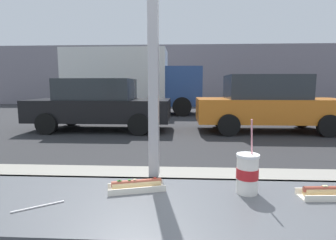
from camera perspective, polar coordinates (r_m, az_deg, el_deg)
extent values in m
plane|color=#2D2D30|center=(9.39, 2.14, -1.43)|extent=(60.00, 60.00, 0.00)
cube|color=#9E998E|center=(3.21, 0.15, -18.52)|extent=(16.00, 2.80, 0.11)
cube|color=#35373A|center=(1.40, -3.19, -12.76)|extent=(2.28, 0.02, 0.02)
cube|color=#9E9EA3|center=(1.40, -3.20, 19.81)|extent=(0.05, 0.08, 1.55)
cube|color=gray|center=(20.35, 2.69, 9.59)|extent=(28.00, 1.20, 4.39)
cylinder|color=white|center=(1.24, 16.70, -11.28)|extent=(0.09, 0.09, 0.16)
cylinder|color=red|center=(1.24, 16.71, -10.92)|extent=(0.10, 0.10, 0.05)
cylinder|color=black|center=(1.22, 16.84, -7.79)|extent=(0.09, 0.09, 0.01)
cylinder|color=white|center=(1.22, 16.86, -7.33)|extent=(0.10, 0.10, 0.01)
cylinder|color=pink|center=(1.20, 17.60, -4.43)|extent=(0.02, 0.04, 0.20)
cube|color=silver|center=(1.36, 31.71, -13.92)|extent=(0.28, 0.10, 0.01)
cube|color=silver|center=(1.39, 30.81, -12.94)|extent=(0.27, 0.03, 0.03)
cylinder|color=tan|center=(1.36, 31.77, -13.01)|extent=(0.24, 0.06, 0.04)
cylinder|color=brown|center=(1.35, 31.81, -12.53)|extent=(0.24, 0.04, 0.03)
cube|color=beige|center=(1.34, 30.90, -12.18)|extent=(0.01, 0.01, 0.01)
cube|color=beige|center=(1.33, 30.50, -12.23)|extent=(0.01, 0.01, 0.01)
cube|color=silver|center=(1.25, -6.75, -14.69)|extent=(0.27, 0.14, 0.01)
cube|color=silver|center=(1.21, -6.57, -14.89)|extent=(0.25, 0.08, 0.03)
cube|color=silver|center=(1.28, -6.94, -13.60)|extent=(0.25, 0.08, 0.03)
cylinder|color=#DBB77A|center=(1.24, -6.77, -13.71)|extent=(0.22, 0.10, 0.04)
cylinder|color=#9E4733|center=(1.24, -6.78, -13.20)|extent=(0.22, 0.09, 0.03)
cube|color=red|center=(1.25, -2.84, -12.46)|extent=(0.01, 0.01, 0.01)
cube|color=#337A2D|center=(1.23, -10.27, -12.82)|extent=(0.01, 0.01, 0.01)
cube|color=#337A2D|center=(1.23, -8.32, -12.75)|extent=(0.01, 0.01, 0.01)
cube|color=#337A2D|center=(1.23, -10.60, -12.83)|extent=(0.01, 0.01, 0.01)
cube|color=beige|center=(1.24, -7.17, -12.70)|extent=(0.01, 0.01, 0.01)
cylinder|color=white|center=(1.20, -26.15, -16.39)|extent=(0.16, 0.11, 0.01)
cube|color=black|center=(8.91, -14.22, 2.14)|extent=(4.47, 1.79, 0.68)
cube|color=#282D33|center=(8.90, -15.06, 6.44)|extent=(2.32, 1.58, 0.66)
cylinder|color=black|center=(9.52, -4.55, 0.61)|extent=(0.64, 0.18, 0.64)
cylinder|color=black|center=(7.76, -6.29, -0.98)|extent=(0.64, 0.18, 0.64)
cylinder|color=black|center=(10.26, -20.08, 0.68)|extent=(0.64, 0.18, 0.64)
cylinder|color=black|center=(8.65, -24.72, -0.75)|extent=(0.64, 0.18, 0.64)
cube|color=orange|center=(8.93, 20.92, 2.01)|extent=(4.51, 1.75, 0.72)
cube|color=#282D33|center=(8.85, 20.14, 6.72)|extent=(2.35, 1.54, 0.73)
cylinder|color=black|center=(10.28, 26.78, 0.34)|extent=(0.64, 0.18, 0.64)
cylinder|color=black|center=(8.72, 31.36, -1.10)|extent=(0.64, 0.18, 0.64)
cylinder|color=black|center=(9.51, 11.15, 0.49)|extent=(0.64, 0.18, 0.64)
cylinder|color=black|center=(7.79, 12.93, -1.09)|extent=(0.64, 0.18, 0.64)
cube|color=silver|center=(13.92, -10.93, 8.97)|extent=(5.06, 2.20, 2.79)
cube|color=navy|center=(13.51, 3.06, 7.26)|extent=(1.90, 2.10, 1.90)
cylinder|color=black|center=(14.60, 3.04, 3.55)|extent=(0.90, 0.24, 0.90)
cylinder|color=black|center=(12.50, 3.03, 2.88)|extent=(0.90, 0.24, 0.90)
cylinder|color=black|center=(15.25, -13.15, 3.53)|extent=(0.90, 0.24, 0.90)
cylinder|color=black|center=(13.16, -15.81, 2.84)|extent=(0.90, 0.24, 0.90)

